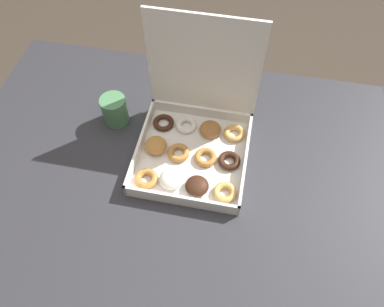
{
  "coord_description": "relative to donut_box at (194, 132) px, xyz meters",
  "views": [
    {
      "loc": [
        0.17,
        -0.49,
        1.68
      ],
      "look_at": [
        0.05,
        0.1,
        0.79
      ],
      "focal_mm": 35.0,
      "sensor_mm": 36.0,
      "label": 1
    }
  ],
  "objects": [
    {
      "name": "ground_plane",
      "position": [
        -0.05,
        -0.14,
        -0.84
      ],
      "size": [
        8.0,
        8.0,
        0.0
      ],
      "primitive_type": "plane",
      "color": "#42382D"
    },
    {
      "name": "dining_table",
      "position": [
        -0.05,
        -0.14,
        -0.16
      ],
      "size": [
        1.25,
        1.0,
        0.77
      ],
      "color": "#2D2D33",
      "rests_on": "ground_plane"
    },
    {
      "name": "donut_box",
      "position": [
        0.0,
        0.0,
        0.0
      ],
      "size": [
        0.31,
        0.33,
        0.37
      ],
      "color": "silver",
      "rests_on": "dining_table"
    },
    {
      "name": "coffee_mug",
      "position": [
        -0.26,
        0.05,
        -0.02
      ],
      "size": [
        0.08,
        0.08,
        0.09
      ],
      "color": "#4C8456",
      "rests_on": "dining_table"
    }
  ]
}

